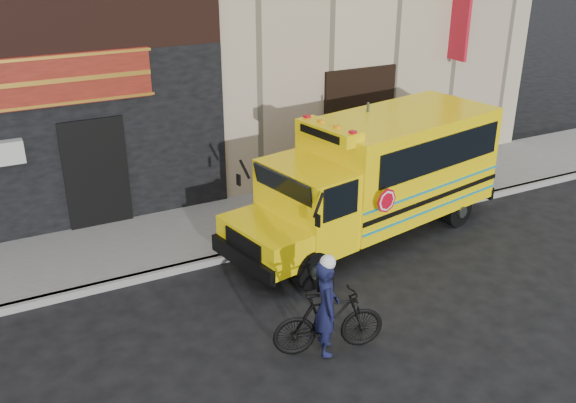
# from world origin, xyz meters

# --- Properties ---
(ground) EXTENTS (120.00, 120.00, 0.00)m
(ground) POSITION_xyz_m (0.00, 0.00, 0.00)
(ground) COLOR black
(ground) RESTS_ON ground
(curb) EXTENTS (40.00, 0.20, 0.15)m
(curb) POSITION_xyz_m (0.00, 2.60, 0.07)
(curb) COLOR gray
(curb) RESTS_ON ground
(sidewalk) EXTENTS (40.00, 3.00, 0.15)m
(sidewalk) POSITION_xyz_m (0.00, 4.10, 0.07)
(sidewalk) COLOR #63615C
(sidewalk) RESTS_ON ground
(school_bus) EXTENTS (7.18, 3.45, 2.92)m
(school_bus) POSITION_xyz_m (2.53, 2.30, 1.51)
(school_bus) COLOR black
(school_bus) RESTS_ON ground
(sign_pole) EXTENTS (0.12, 0.25, 2.96)m
(sign_pole) POSITION_xyz_m (2.59, 2.98, 1.64)
(sign_pole) COLOR #363D39
(sign_pole) RESTS_ON ground
(bicycle) EXTENTS (2.00, 1.01, 1.16)m
(bicycle) POSITION_xyz_m (-0.80, -1.14, 0.58)
(bicycle) COLOR black
(bicycle) RESTS_ON ground
(cyclist) EXTENTS (0.61, 0.73, 1.72)m
(cyclist) POSITION_xyz_m (-0.87, -1.18, 0.86)
(cyclist) COLOR #111333
(cyclist) RESTS_ON ground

